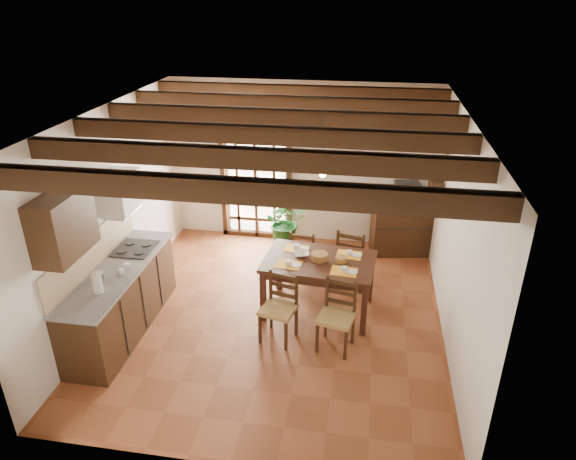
% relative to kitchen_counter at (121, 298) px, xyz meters
% --- Properties ---
extents(ground_plane, '(5.00, 5.00, 0.00)m').
position_rel_kitchen_counter_xyz_m(ground_plane, '(1.96, 0.60, -0.47)').
color(ground_plane, brown).
extents(room_shell, '(4.52, 5.02, 2.81)m').
position_rel_kitchen_counter_xyz_m(room_shell, '(1.96, 0.60, 1.34)').
color(room_shell, silver).
rests_on(room_shell, ground_plane).
extents(ceiling_beams, '(4.50, 4.34, 0.20)m').
position_rel_kitchen_counter_xyz_m(ceiling_beams, '(1.96, 0.60, 2.22)').
color(ceiling_beams, black).
rests_on(ceiling_beams, room_shell).
extents(french_door, '(1.26, 0.11, 2.32)m').
position_rel_kitchen_counter_xyz_m(french_door, '(1.16, 3.05, 0.70)').
color(french_door, white).
rests_on(french_door, ground_plane).
extents(kitchen_counter, '(0.64, 2.25, 1.38)m').
position_rel_kitchen_counter_xyz_m(kitchen_counter, '(0.00, 0.00, 0.00)').
color(kitchen_counter, '#311D0F').
rests_on(kitchen_counter, ground_plane).
extents(upper_cabinet, '(0.35, 0.80, 0.70)m').
position_rel_kitchen_counter_xyz_m(upper_cabinet, '(-0.12, -0.70, 1.38)').
color(upper_cabinet, '#311D0F').
rests_on(upper_cabinet, room_shell).
extents(range_hood, '(0.38, 0.60, 0.54)m').
position_rel_kitchen_counter_xyz_m(range_hood, '(-0.09, 0.55, 1.26)').
color(range_hood, white).
rests_on(range_hood, room_shell).
extents(counter_items, '(0.50, 1.43, 0.25)m').
position_rel_kitchen_counter_xyz_m(counter_items, '(0.00, 0.09, 0.49)').
color(counter_items, black).
rests_on(counter_items, kitchen_counter).
extents(dining_table, '(1.57, 1.08, 0.81)m').
position_rel_kitchen_counter_xyz_m(dining_table, '(2.51, 0.85, 0.23)').
color(dining_table, '#381C12').
rests_on(dining_table, ground_plane).
extents(chair_near_left, '(0.50, 0.49, 0.91)m').
position_rel_kitchen_counter_xyz_m(chair_near_left, '(2.08, 0.12, -0.19)').
color(chair_near_left, '#A88548').
rests_on(chair_near_left, ground_plane).
extents(chair_near_right, '(0.50, 0.49, 0.92)m').
position_rel_kitchen_counter_xyz_m(chair_near_right, '(2.82, 0.06, -0.18)').
color(chair_near_right, '#A88548').
rests_on(chair_near_right, ground_plane).
extents(chair_far_left, '(0.45, 0.43, 0.87)m').
position_rel_kitchen_counter_xyz_m(chair_far_left, '(2.21, 1.64, -0.20)').
color(chair_far_left, '#A88548').
rests_on(chair_far_left, ground_plane).
extents(chair_far_right, '(0.54, 0.52, 0.97)m').
position_rel_kitchen_counter_xyz_m(chair_far_right, '(2.94, 1.58, -0.17)').
color(chair_far_right, '#A88548').
rests_on(chair_far_right, ground_plane).
extents(table_setting, '(1.08, 0.72, 0.10)m').
position_rel_kitchen_counter_xyz_m(table_setting, '(2.51, 0.85, 0.42)').
color(table_setting, yellow).
rests_on(table_setting, dining_table).
extents(table_bowl, '(0.26, 0.26, 0.05)m').
position_rel_kitchen_counter_xyz_m(table_bowl, '(2.25, 0.93, 0.36)').
color(table_bowl, white).
rests_on(table_bowl, dining_table).
extents(sideboard, '(1.12, 0.65, 0.90)m').
position_rel_kitchen_counter_xyz_m(sideboard, '(3.75, 2.83, -0.02)').
color(sideboard, '#311D0F').
rests_on(sideboard, ground_plane).
extents(crt_tv, '(0.45, 0.43, 0.34)m').
position_rel_kitchen_counter_xyz_m(crt_tv, '(3.75, 2.82, 0.62)').
color(crt_tv, black).
rests_on(crt_tv, sideboard).
extents(fuse_box, '(0.25, 0.03, 0.32)m').
position_rel_kitchen_counter_xyz_m(fuse_box, '(3.46, 3.08, 1.28)').
color(fuse_box, white).
rests_on(fuse_box, room_shell).
extents(plant_pot, '(0.36, 0.36, 0.22)m').
position_rel_kitchen_counter_xyz_m(plant_pot, '(1.77, 2.50, -0.36)').
color(plant_pot, maroon).
rests_on(plant_pot, ground_plane).
extents(potted_plant, '(2.23, 2.09, 2.00)m').
position_rel_kitchen_counter_xyz_m(potted_plant, '(1.77, 2.50, 0.10)').
color(potted_plant, '#144C19').
rests_on(potted_plant, ground_plane).
extents(wall_shelf, '(0.20, 0.42, 0.20)m').
position_rel_kitchen_counter_xyz_m(wall_shelf, '(4.10, 2.20, 1.04)').
color(wall_shelf, '#311D0F').
rests_on(wall_shelf, room_shell).
extents(shelf_vase, '(0.15, 0.15, 0.15)m').
position_rel_kitchen_counter_xyz_m(shelf_vase, '(4.10, 2.20, 1.18)').
color(shelf_vase, '#B2BFB2').
rests_on(shelf_vase, wall_shelf).
extents(shelf_flowers, '(0.14, 0.14, 0.36)m').
position_rel_kitchen_counter_xyz_m(shelf_flowers, '(4.10, 2.20, 1.38)').
color(shelf_flowers, yellow).
rests_on(shelf_flowers, shelf_vase).
extents(framed_picture, '(0.03, 0.32, 0.32)m').
position_rel_kitchen_counter_xyz_m(framed_picture, '(4.18, 2.20, 1.58)').
color(framed_picture, brown).
rests_on(framed_picture, room_shell).
extents(pendant_lamp, '(0.36, 0.36, 0.84)m').
position_rel_kitchen_counter_xyz_m(pendant_lamp, '(2.51, 0.95, 1.60)').
color(pendant_lamp, black).
rests_on(pendant_lamp, room_shell).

